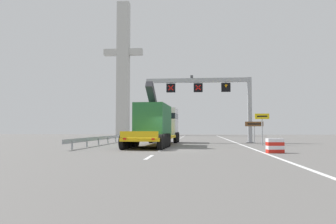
{
  "coord_description": "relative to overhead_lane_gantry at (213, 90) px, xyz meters",
  "views": [
    {
      "loc": [
        2.07,
        -22.26,
        1.52
      ],
      "look_at": [
        -0.63,
        7.29,
        3.07
      ],
      "focal_mm": 33.4,
      "sensor_mm": 36.0,
      "label": 1
    }
  ],
  "objects": [
    {
      "name": "edge_line_right",
      "position": [
        2.36,
        0.65,
        -5.58
      ],
      "size": [
        0.2,
        63.0,
        0.01
      ],
      "primitive_type": "cube",
      "color": "silver",
      "rests_on": "ground"
    },
    {
      "name": "exit_sign_yellow",
      "position": [
        4.11,
        -4.84,
        -3.47
      ],
      "size": [
        1.27,
        0.15,
        2.85
      ],
      "color": "#9EA0A5",
      "rests_on": "ground"
    },
    {
      "name": "bridge_pylon_distant",
      "position": [
        -18.67,
        36.9,
        10.3
      ],
      "size": [
        9.0,
        2.0,
        30.98
      ],
      "color": "#B7B7B2",
      "rests_on": "ground"
    },
    {
      "name": "crash_barrier_striped",
      "position": [
        3.04,
        -13.78,
        -5.13
      ],
      "size": [
        1.06,
        0.64,
        0.9
      ],
      "color": "red",
      "rests_on": "ground"
    },
    {
      "name": "guardrail_left",
      "position": [
        -10.75,
        0.35,
        -5.02
      ],
      "size": [
        0.13,
        27.4,
        0.76
      ],
      "color": "#999EA3",
      "rests_on": "ground"
    },
    {
      "name": "overhead_lane_gantry",
      "position": [
        0.0,
        0.0,
        0.0
      ],
      "size": [
        11.5,
        0.9,
        7.23
      ],
      "color": "#9EA0A5",
      "rests_on": "ground"
    },
    {
      "name": "heavy_haul_truck_yellow",
      "position": [
        -5.35,
        -4.5,
        -3.59
      ],
      "size": [
        3.5,
        14.14,
        5.3
      ],
      "color": "yellow",
      "rests_on": "ground"
    },
    {
      "name": "ground",
      "position": [
        -3.84,
        -11.35,
        -5.58
      ],
      "size": [
        112.0,
        112.0,
        0.0
      ],
      "primitive_type": "plane",
      "color": "slate"
    },
    {
      "name": "tourist_info_sign_brown",
      "position": [
        3.84,
        -2.5,
        -3.9
      ],
      "size": [
        1.75,
        0.15,
        2.17
      ],
      "color": "#9EA0A5",
      "rests_on": "ground"
    },
    {
      "name": "lane_markings",
      "position": [
        -4.25,
        7.59,
        -5.57
      ],
      "size": [
        0.2,
        52.46,
        0.01
      ],
      "color": "silver",
      "rests_on": "ground"
    }
  ]
}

